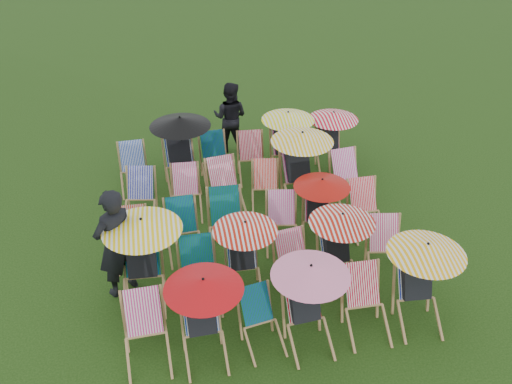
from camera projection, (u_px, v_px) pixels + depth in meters
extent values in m
plane|color=black|center=(256.00, 246.00, 10.11)|extent=(100.00, 100.00, 0.00)
cube|color=#D0297A|center=(143.00, 312.00, 7.85)|extent=(0.51, 0.39, 0.59)
cube|color=#0733A3|center=(200.00, 311.00, 7.89)|extent=(0.49, 0.37, 0.56)
cube|color=black|center=(201.00, 314.00, 7.85)|extent=(0.41, 0.42, 0.59)
sphere|color=tan|center=(199.00, 293.00, 7.76)|extent=(0.21, 0.21, 0.21)
cylinder|color=black|center=(205.00, 301.00, 7.69)|extent=(0.03, 0.03, 0.69)
cone|color=red|center=(203.00, 284.00, 7.52)|extent=(1.08, 1.08, 0.17)
cube|color=#096227|center=(256.00, 304.00, 8.10)|extent=(0.48, 0.39, 0.51)
cube|color=red|center=(303.00, 299.00, 8.09)|extent=(0.51, 0.40, 0.57)
cube|color=black|center=(304.00, 301.00, 8.05)|extent=(0.44, 0.45, 0.60)
sphere|color=tan|center=(302.00, 280.00, 7.96)|extent=(0.21, 0.21, 0.21)
cylinder|color=black|center=(310.00, 288.00, 7.88)|extent=(0.03, 0.03, 0.70)
cone|color=pink|center=(311.00, 270.00, 7.71)|extent=(1.10, 1.10, 0.17)
cube|color=red|center=(362.00, 284.00, 8.32)|extent=(0.49, 0.36, 0.59)
cube|color=#0717A3|center=(414.00, 277.00, 8.45)|extent=(0.51, 0.39, 0.59)
cube|color=black|center=(416.00, 279.00, 8.41)|extent=(0.44, 0.45, 0.61)
sphere|color=tan|center=(416.00, 258.00, 8.32)|extent=(0.22, 0.22, 0.22)
cylinder|color=black|center=(424.00, 266.00, 8.23)|extent=(0.03, 0.03, 0.72)
cone|color=#FEB40D|center=(427.00, 249.00, 8.05)|extent=(1.13, 1.13, 0.17)
cube|color=#0A6B24|center=(142.00, 254.00, 8.82)|extent=(0.54, 0.41, 0.63)
cube|color=black|center=(142.00, 257.00, 8.77)|extent=(0.46, 0.47, 0.66)
sphere|color=tan|center=(139.00, 234.00, 8.68)|extent=(0.23, 0.23, 0.23)
cylinder|color=black|center=(144.00, 243.00, 8.59)|extent=(0.03, 0.03, 0.77)
cone|color=yellow|center=(141.00, 224.00, 8.39)|extent=(1.21, 1.21, 0.19)
cube|color=#0A6C2A|center=(197.00, 256.00, 8.82)|extent=(0.51, 0.38, 0.60)
cube|color=#082CAD|center=(241.00, 251.00, 9.06)|extent=(0.45, 0.34, 0.53)
cube|color=black|center=(242.00, 253.00, 9.03)|extent=(0.38, 0.39, 0.55)
sphere|color=tan|center=(241.00, 235.00, 8.94)|extent=(0.19, 0.19, 0.19)
cylinder|color=black|center=(245.00, 242.00, 8.87)|extent=(0.03, 0.03, 0.65)
cone|color=red|center=(245.00, 226.00, 8.71)|extent=(1.02, 1.02, 0.16)
cube|color=#F9316A|center=(290.00, 248.00, 9.07)|extent=(0.51, 0.41, 0.55)
cube|color=#072B9C|center=(334.00, 244.00, 9.19)|extent=(0.49, 0.38, 0.54)
cube|color=black|center=(335.00, 246.00, 9.15)|extent=(0.42, 0.43, 0.57)
sphere|color=tan|center=(334.00, 227.00, 9.06)|extent=(0.20, 0.20, 0.20)
cylinder|color=black|center=(341.00, 234.00, 8.99)|extent=(0.03, 0.03, 0.67)
cone|color=#B91809|center=(342.00, 218.00, 8.83)|extent=(1.05, 1.05, 0.16)
cube|color=#E02C6C|center=(384.00, 233.00, 9.40)|extent=(0.52, 0.42, 0.56)
cube|color=red|center=(132.00, 223.00, 9.66)|extent=(0.46, 0.34, 0.54)
cube|color=#0A713C|center=(181.00, 215.00, 9.81)|extent=(0.50, 0.38, 0.57)
cube|color=#096623|center=(225.00, 206.00, 9.94)|extent=(0.53, 0.40, 0.62)
cube|color=#D62A8B|center=(281.00, 207.00, 10.03)|extent=(0.51, 0.41, 0.55)
cube|color=#F43068|center=(317.00, 206.00, 10.16)|extent=(0.48, 0.38, 0.51)
cube|color=black|center=(317.00, 207.00, 10.12)|extent=(0.42, 0.43, 0.54)
sphere|color=tan|center=(317.00, 191.00, 10.04)|extent=(0.19, 0.19, 0.19)
cylinder|color=black|center=(321.00, 197.00, 9.96)|extent=(0.03, 0.03, 0.63)
cone|color=#AB1109|center=(322.00, 183.00, 9.81)|extent=(0.99, 0.99, 0.15)
cube|color=red|center=(363.00, 195.00, 10.36)|extent=(0.48, 0.35, 0.56)
cube|color=#070E99|center=(140.00, 183.00, 10.70)|extent=(0.53, 0.43, 0.56)
cube|color=#F7317F|center=(185.00, 179.00, 10.84)|extent=(0.48, 0.36, 0.55)
cube|color=#EF2F63|center=(222.00, 174.00, 10.90)|extent=(0.56, 0.45, 0.60)
cube|color=red|center=(265.00, 174.00, 11.03)|extent=(0.49, 0.39, 0.53)
cube|color=#D62A88|center=(296.00, 164.00, 11.15)|extent=(0.56, 0.44, 0.62)
cube|color=black|center=(297.00, 165.00, 11.10)|extent=(0.48, 0.50, 0.65)
sphere|color=tan|center=(296.00, 147.00, 11.00)|extent=(0.23, 0.23, 0.23)
cylinder|color=black|center=(302.00, 153.00, 10.93)|extent=(0.03, 0.03, 0.76)
cone|color=yellow|center=(302.00, 137.00, 10.74)|extent=(1.20, 1.20, 0.19)
cube|color=#E52D9C|center=(344.00, 165.00, 11.20)|extent=(0.53, 0.41, 0.58)
cube|color=#0832AF|center=(132.00, 156.00, 11.57)|extent=(0.48, 0.37, 0.56)
cube|color=#082AB0|center=(178.00, 148.00, 11.65)|extent=(0.56, 0.43, 0.63)
cube|color=black|center=(179.00, 150.00, 11.61)|extent=(0.48, 0.49, 0.66)
sphere|color=tan|center=(177.00, 132.00, 11.51)|extent=(0.23, 0.23, 0.23)
cylinder|color=black|center=(181.00, 138.00, 11.43)|extent=(0.03, 0.03, 0.78)
cone|color=black|center=(180.00, 122.00, 11.23)|extent=(1.22, 1.22, 0.19)
cube|color=#096020|center=(213.00, 146.00, 11.87)|extent=(0.50, 0.39, 0.57)
cube|color=red|center=(250.00, 145.00, 11.94)|extent=(0.49, 0.37, 0.56)
cube|color=#DE2C7F|center=(284.00, 139.00, 12.12)|extent=(0.49, 0.36, 0.57)
cube|color=black|center=(284.00, 140.00, 12.08)|extent=(0.41, 0.42, 0.60)
sphere|color=tan|center=(283.00, 125.00, 11.99)|extent=(0.21, 0.21, 0.21)
cylinder|color=black|center=(288.00, 130.00, 11.91)|extent=(0.03, 0.03, 0.70)
cone|color=#F7EF0D|center=(288.00, 116.00, 11.74)|extent=(1.11, 1.11, 0.17)
cube|color=#FF3380|center=(328.00, 138.00, 12.26)|extent=(0.48, 0.37, 0.55)
cube|color=black|center=(329.00, 139.00, 12.22)|extent=(0.41, 0.42, 0.57)
sphere|color=tan|center=(329.00, 124.00, 12.14)|extent=(0.20, 0.20, 0.20)
cylinder|color=black|center=(332.00, 129.00, 12.06)|extent=(0.03, 0.03, 0.67)
cone|color=red|center=(334.00, 116.00, 11.89)|extent=(1.05, 1.05, 0.16)
imported|color=black|center=(116.00, 243.00, 8.65)|extent=(0.83, 0.77, 1.89)
imported|color=black|center=(230.00, 117.00, 12.64)|extent=(0.97, 0.89, 1.62)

